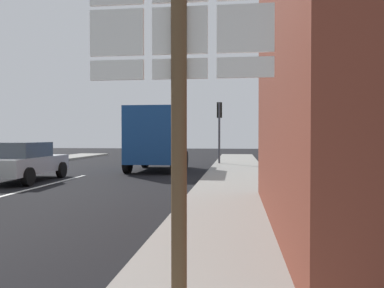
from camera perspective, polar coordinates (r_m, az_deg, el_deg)
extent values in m
plane|color=black|center=(15.15, -18.91, -5.31)|extent=(80.00, 80.00, 0.00)
cube|color=gray|center=(11.67, 6.81, -6.81)|extent=(2.65, 44.00, 0.14)
cube|color=#B7BABF|center=(15.53, -24.09, -2.89)|extent=(1.94, 4.28, 0.60)
cube|color=#47515B|center=(15.29, -24.55, -0.80)|extent=(1.64, 2.17, 0.55)
cylinder|color=black|center=(17.16, -24.52, -3.53)|extent=(0.25, 0.65, 0.64)
cylinder|color=black|center=(16.39, -19.13, -3.70)|extent=(0.25, 0.65, 0.64)
cylinder|color=black|center=(13.96, -23.54, -4.56)|extent=(0.25, 0.65, 0.64)
cube|color=#19478C|center=(18.18, -5.57, 1.33)|extent=(2.22, 3.71, 2.60)
cube|color=#19478C|center=(20.63, -4.11, 0.47)|extent=(2.10, 1.31, 2.00)
cube|color=#47515B|center=(20.69, -4.09, 2.69)|extent=(1.76, 0.11, 0.70)
cylinder|color=black|center=(20.85, -7.11, -2.28)|extent=(0.28, 0.90, 0.90)
cylinder|color=black|center=(20.44, -1.10, -2.34)|extent=(0.28, 0.90, 0.90)
cylinder|color=black|center=(17.57, -9.73, -2.91)|extent=(0.28, 0.90, 0.90)
cylinder|color=black|center=(17.09, -2.62, -3.01)|extent=(0.28, 0.90, 0.90)
cylinder|color=brown|center=(3.33, -1.98, -0.14)|extent=(0.14, 0.14, 3.20)
cube|color=white|center=(3.64, -11.30, 16.17)|extent=(0.50, 0.03, 0.42)
cube|color=black|center=(3.66, -11.21, 16.10)|extent=(0.43, 0.01, 0.32)
cube|color=white|center=(3.57, -11.28, 10.89)|extent=(0.50, 0.03, 0.18)
cube|color=black|center=(3.58, -11.19, 10.84)|extent=(0.43, 0.01, 0.13)
cube|color=white|center=(3.51, -1.87, 16.76)|extent=(0.50, 0.03, 0.42)
cube|color=black|center=(3.53, -1.82, 16.68)|extent=(0.43, 0.01, 0.32)
cube|color=white|center=(3.43, -1.86, 11.29)|extent=(0.50, 0.03, 0.18)
cube|color=black|center=(3.45, -1.81, 11.24)|extent=(0.43, 0.01, 0.13)
cube|color=white|center=(3.47, 8.07, 16.92)|extent=(0.50, 0.03, 0.42)
cube|color=black|center=(3.49, 8.06, 16.84)|extent=(0.43, 0.01, 0.32)
cube|color=white|center=(3.40, 8.05, 11.40)|extent=(0.50, 0.03, 0.18)
cube|color=black|center=(3.42, 8.04, 11.34)|extent=(0.43, 0.01, 0.13)
cylinder|color=#47474C|center=(21.93, 4.14, 1.53)|extent=(0.12, 0.12, 3.69)
cube|color=black|center=(22.19, 4.17, 5.13)|extent=(0.30, 0.28, 0.90)
sphere|color=#360303|center=(22.35, 4.19, 5.80)|extent=(0.18, 0.18, 0.18)
sphere|color=orange|center=(22.33, 4.19, 5.08)|extent=(0.18, 0.18, 0.18)
sphere|color=black|center=(22.31, 4.19, 4.36)|extent=(0.18, 0.18, 0.18)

